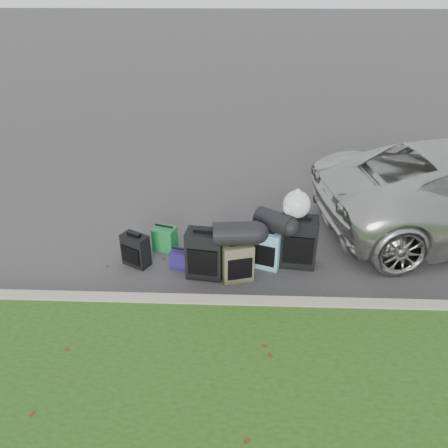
{
  "coord_description": "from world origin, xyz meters",
  "views": [
    {
      "loc": [
        0.11,
        -5.28,
        3.66
      ],
      "look_at": [
        -0.1,
        0.2,
        0.55
      ],
      "focal_mm": 35.0,
      "sensor_mm": 36.0,
      "label": 1
    }
  ],
  "objects_px": {
    "suitcase_small_black": "(136,250)",
    "suitcase_teal": "(266,249)",
    "suitcase_large_black_right": "(298,242)",
    "suitcase_large_black_left": "(205,254)",
    "tote_green": "(165,239)",
    "tote_navy": "(180,259)",
    "suitcase_olive": "(237,262)"
  },
  "relations": [
    {
      "from": "suitcase_teal",
      "to": "tote_green",
      "type": "distance_m",
      "value": 1.57
    },
    {
      "from": "suitcase_teal",
      "to": "suitcase_large_black_right",
      "type": "distance_m",
      "value": 0.47
    },
    {
      "from": "tote_green",
      "to": "tote_navy",
      "type": "bearing_deg",
      "value": -42.57
    },
    {
      "from": "suitcase_small_black",
      "to": "tote_navy",
      "type": "xyz_separation_m",
      "value": [
        0.64,
        -0.06,
        -0.1
      ]
    },
    {
      "from": "tote_green",
      "to": "suitcase_teal",
      "type": "bearing_deg",
      "value": 1.71
    },
    {
      "from": "suitcase_large_black_right",
      "to": "tote_navy",
      "type": "bearing_deg",
      "value": -168.34
    },
    {
      "from": "suitcase_large_black_left",
      "to": "suitcase_small_black",
      "type": "bearing_deg",
      "value": 174.47
    },
    {
      "from": "suitcase_olive",
      "to": "tote_navy",
      "type": "relative_size",
      "value": 2.05
    },
    {
      "from": "suitcase_olive",
      "to": "tote_green",
      "type": "xyz_separation_m",
      "value": [
        -1.11,
        0.72,
        -0.1
      ]
    },
    {
      "from": "suitcase_large_black_left",
      "to": "tote_navy",
      "type": "distance_m",
      "value": 0.47
    },
    {
      "from": "tote_green",
      "to": "suitcase_olive",
      "type": "bearing_deg",
      "value": -16.45
    },
    {
      "from": "suitcase_large_black_left",
      "to": "suitcase_olive",
      "type": "bearing_deg",
      "value": 0.12
    },
    {
      "from": "suitcase_small_black",
      "to": "tote_green",
      "type": "xyz_separation_m",
      "value": [
        0.35,
        0.43,
        -0.06
      ]
    },
    {
      "from": "suitcase_olive",
      "to": "tote_navy",
      "type": "bearing_deg",
      "value": 148.48
    },
    {
      "from": "suitcase_large_black_left",
      "to": "suitcase_teal",
      "type": "bearing_deg",
      "value": 24.58
    },
    {
      "from": "suitcase_teal",
      "to": "suitcase_large_black_right",
      "type": "bearing_deg",
      "value": 26.42
    },
    {
      "from": "suitcase_small_black",
      "to": "suitcase_teal",
      "type": "relative_size",
      "value": 0.84
    },
    {
      "from": "tote_navy",
      "to": "suitcase_large_black_left",
      "type": "bearing_deg",
      "value": -11.79
    },
    {
      "from": "suitcase_small_black",
      "to": "suitcase_large_black_left",
      "type": "distance_m",
      "value": 1.05
    },
    {
      "from": "suitcase_teal",
      "to": "tote_green",
      "type": "bearing_deg",
      "value": -175.5
    },
    {
      "from": "suitcase_large_black_left",
      "to": "tote_green",
      "type": "height_order",
      "value": "suitcase_large_black_left"
    },
    {
      "from": "suitcase_teal",
      "to": "suitcase_olive",
      "type": "bearing_deg",
      "value": -122.34
    },
    {
      "from": "suitcase_olive",
      "to": "suitcase_teal",
      "type": "distance_m",
      "value": 0.52
    },
    {
      "from": "suitcase_large_black_left",
      "to": "suitcase_teal",
      "type": "xyz_separation_m",
      "value": [
        0.86,
        0.26,
        -0.07
      ]
    },
    {
      "from": "suitcase_large_black_right",
      "to": "tote_green",
      "type": "relative_size",
      "value": 2.11
    },
    {
      "from": "suitcase_olive",
      "to": "suitcase_large_black_right",
      "type": "distance_m",
      "value": 0.95
    },
    {
      "from": "suitcase_small_black",
      "to": "suitcase_large_black_right",
      "type": "xyz_separation_m",
      "value": [
        2.33,
        0.08,
        0.14
      ]
    },
    {
      "from": "tote_green",
      "to": "suitcase_large_black_left",
      "type": "bearing_deg",
      "value": -28.5
    },
    {
      "from": "suitcase_small_black",
      "to": "tote_navy",
      "type": "bearing_deg",
      "value": 24.16
    },
    {
      "from": "suitcase_small_black",
      "to": "tote_green",
      "type": "height_order",
      "value": "suitcase_small_black"
    },
    {
      "from": "suitcase_large_black_left",
      "to": "tote_green",
      "type": "xyz_separation_m",
      "value": [
        -0.66,
        0.66,
        -0.17
      ]
    },
    {
      "from": "suitcase_olive",
      "to": "suitcase_large_black_right",
      "type": "bearing_deg",
      "value": 8.4
    }
  ]
}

